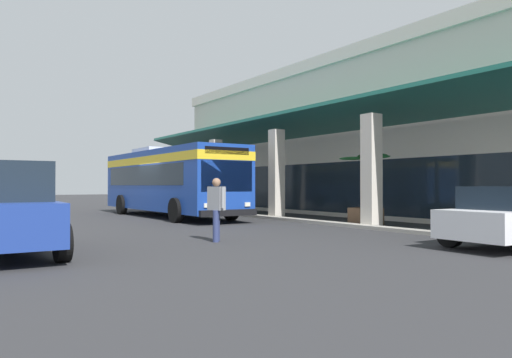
{
  "coord_description": "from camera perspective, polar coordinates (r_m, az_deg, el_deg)",
  "views": [
    {
      "loc": [
        20.77,
        -8.55,
        1.5
      ],
      "look_at": [
        1.71,
        3.97,
        1.79
      ],
      "focal_mm": 33.93,
      "sensor_mm": 36.0,
      "label": 1
    }
  ],
  "objects": [
    {
      "name": "transit_bus",
      "position": [
        23.43,
        -10.26,
        0.14
      ],
      "size": [
        11.23,
        2.9,
        3.34
      ],
      "color": "#193D9E",
      "rests_on": "ground"
    },
    {
      "name": "plaza_building",
      "position": [
        28.51,
        17.54,
        4.28
      ],
      "size": [
        29.27,
        15.89,
        7.95
      ],
      "color": "beige",
      "rests_on": "ground"
    },
    {
      "name": "parked_suv_blue",
      "position": [
        11.72,
        -27.92,
        -3.01
      ],
      "size": [
        4.86,
        2.31,
        1.97
      ],
      "color": "navy",
      "rests_on": "ground"
    },
    {
      "name": "curb_strip",
      "position": [
        21.84,
        1.36,
        -4.52
      ],
      "size": [
        34.76,
        0.5,
        0.12
      ],
      "primitive_type": "cube",
      "color": "#9E998E",
      "rests_on": "ground"
    },
    {
      "name": "potted_palm",
      "position": [
        18.99,
        12.82,
        -3.31
      ],
      "size": [
        2.07,
        1.6,
        2.75
      ],
      "color": "brown",
      "rests_on": "ground"
    },
    {
      "name": "pedestrian",
      "position": [
        12.91,
        -4.69,
        -3.17
      ],
      "size": [
        0.68,
        0.34,
        1.69
      ],
      "color": "navy",
      "rests_on": "ground"
    },
    {
      "name": "ground",
      "position": [
        26.6,
        5.26,
        -3.97
      ],
      "size": [
        120.0,
        120.0,
        0.0
      ],
      "primitive_type": "plane",
      "color": "#2D2D30"
    }
  ]
}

